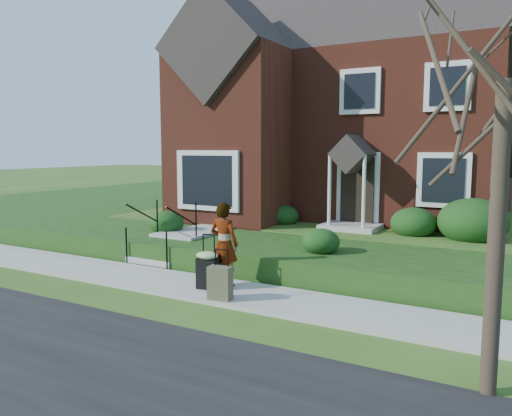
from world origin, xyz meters
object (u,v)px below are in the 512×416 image
Objects in this scene: suitcase_olive at (220,283)px; tree_verge at (508,47)px; woman at (224,244)px; front_steps at (172,243)px; suitcase_black at (207,268)px.

tree_verge is (4.79, -1.37, 3.68)m from suitcase_olive.
woman is 0.30× the size of tree_verge.
tree_verge is at bearing -25.73° from front_steps.
woman reaches higher than suitcase_black.
suitcase_olive is at bearing -44.63° from suitcase_black.
suitcase_olive is (0.64, -0.50, -0.12)m from suitcase_black.
tree_verge is at bearing -23.63° from suitcase_olive.
suitcase_black is 6.75m from tree_verge.
woman is 0.61m from suitcase_black.
woman is at bearing 60.22° from suitcase_black.
tree_verge reaches higher than woman.
suitcase_black reaches higher than suitcase_olive.
tree_verge reaches higher than suitcase_black.
woman is at bearing -30.42° from front_steps.
front_steps is at bearing 135.25° from suitcase_black.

